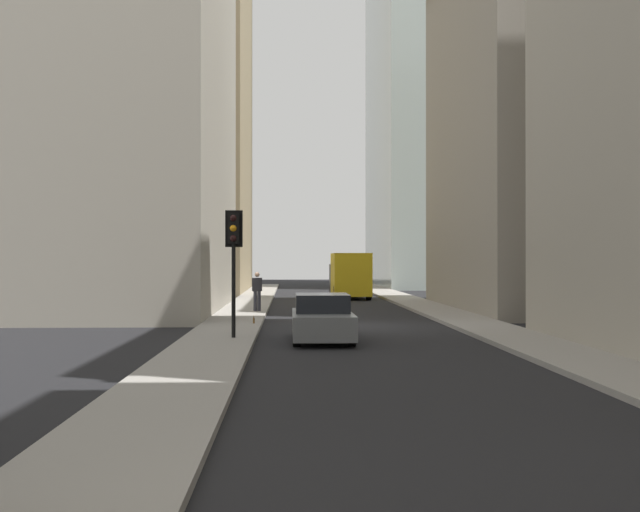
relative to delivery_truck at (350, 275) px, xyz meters
The scene contains 11 objects.
ground_plane 20.57m from the delivery_truck, behind, with size 135.00×135.00×0.00m, color black.
sidewalk_right 21.35m from the delivery_truck, 163.93° to the left, with size 90.00×2.20×0.14m, color gray.
sidewalk_left 20.75m from the delivery_truck, behind, with size 90.00×2.20×0.14m, color gray.
building_left_midfar 17.51m from the delivery_truck, 142.12° to the right, with size 15.96×10.50×21.05m.
building_right_far 20.00m from the delivery_truck, 50.22° to the left, with size 16.74×10.00×27.93m.
building_right_midfar 19.86m from the delivery_truck, 134.55° to the left, with size 18.63×10.50×24.00m.
delivery_truck is the anchor object (origin of this frame).
hatchback_grey 26.36m from the delivery_truck, behind, with size 4.30×1.78×1.42m.
traffic_light_foreground 26.92m from the delivery_truck, 168.32° to the left, with size 0.43×0.52×3.79m.
pedestrian 15.16m from the delivery_truck, 159.77° to the left, with size 0.26×0.44×1.75m.
discarded_bottle 21.80m from the delivery_truck, 166.51° to the left, with size 0.07×0.07×0.27m.
Camera 1 is at (-29.51, 2.38, 2.46)m, focal length 44.61 mm.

